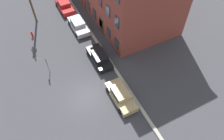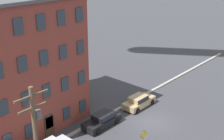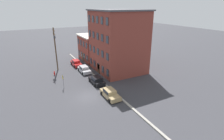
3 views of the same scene
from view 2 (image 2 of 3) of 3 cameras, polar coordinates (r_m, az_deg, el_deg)
ground_plane at (r=34.63m, az=7.25°, el=-9.32°), size 200.00×200.00×0.00m
kerb_strip at (r=36.95m, az=1.49°, el=-6.95°), size 56.00×0.36×0.16m
apartment_midblock at (r=33.37m, az=-17.17°, el=1.50°), size 11.81×10.19×13.53m
car_black at (r=33.23m, az=-1.80°, el=-9.05°), size 4.40×1.92×1.43m
car_tan at (r=37.20m, az=4.91°, el=-5.67°), size 4.40×1.92×1.43m
caution_sign at (r=28.67m, az=5.75°, el=-12.25°), size 0.99×0.08×2.54m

